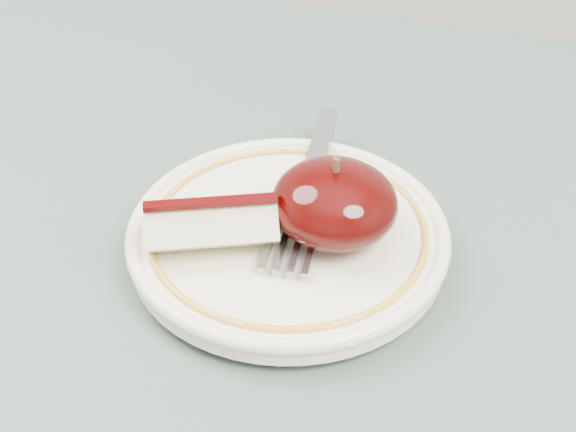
% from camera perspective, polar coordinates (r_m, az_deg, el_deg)
% --- Properties ---
extents(plate, '(0.19, 0.19, 0.02)m').
position_cam_1_polar(plate, '(0.46, 0.00, -1.35)').
color(plate, beige).
rests_on(plate, table).
extents(apple_half, '(0.07, 0.07, 0.05)m').
position_cam_1_polar(apple_half, '(0.44, 3.32, 0.93)').
color(apple_half, black).
rests_on(apple_half, plate).
extents(apple_wedge, '(0.08, 0.06, 0.03)m').
position_cam_1_polar(apple_wedge, '(0.44, -5.41, -0.72)').
color(apple_wedge, beige).
rests_on(apple_wedge, plate).
extents(fork, '(0.04, 0.17, 0.00)m').
position_cam_1_polar(fork, '(0.48, 1.42, 2.13)').
color(fork, gray).
rests_on(fork, plate).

